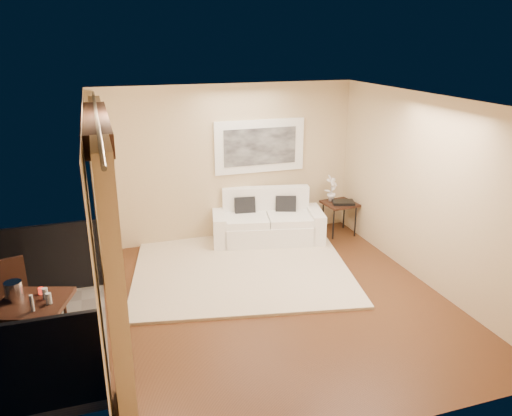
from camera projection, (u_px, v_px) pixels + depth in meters
name	position (u px, v px, depth m)	size (l,w,h in m)	color
floor	(277.00, 301.00, 6.81)	(5.00, 5.00, 0.00)	#532E18
room_shell	(95.00, 125.00, 5.37)	(5.00, 6.40, 5.00)	white
balcony	(11.00, 332.00, 5.79)	(1.81, 2.60, 1.17)	#605B56
curtains	(108.00, 228.00, 5.76)	(0.16, 4.80, 2.64)	tan
artwork	(260.00, 146.00, 8.66)	(1.62, 0.07, 0.92)	white
rug	(241.00, 268.00, 7.74)	(3.26, 2.84, 0.04)	beige
sofa	(267.00, 223.00, 8.75)	(2.03, 1.19, 0.91)	white
side_table	(340.00, 206.00, 9.00)	(0.60, 0.60, 0.59)	black
tray	(343.00, 202.00, 8.91)	(0.38, 0.28, 0.05)	black
orchid	(332.00, 188.00, 8.98)	(0.26, 0.17, 0.48)	white
bistro_table	(33.00, 309.00, 5.22)	(0.86, 0.86, 0.81)	black
balcony_chair_far	(8.00, 288.00, 5.97)	(0.52, 0.53, 0.98)	black
ice_bucket	(14.00, 291.00, 5.22)	(0.18, 0.18, 0.20)	white
candle	(41.00, 291.00, 5.35)	(0.06, 0.06, 0.07)	red
vase	(32.00, 303.00, 4.99)	(0.04, 0.04, 0.18)	white
glass_a	(49.00, 298.00, 5.14)	(0.06, 0.06, 0.12)	silver
glass_b	(45.00, 293.00, 5.24)	(0.06, 0.06, 0.12)	white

